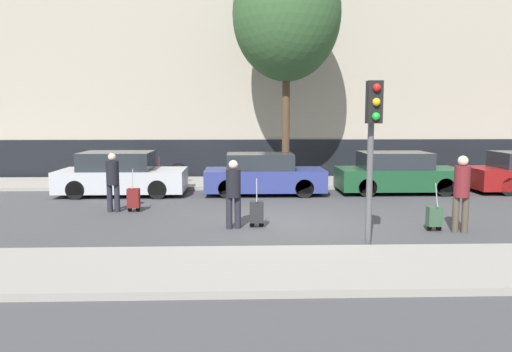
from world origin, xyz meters
The scene contains 16 objects.
ground_plane centered at (0.00, 0.00, 0.00)m, with size 80.00×80.00×0.00m, color #424244.
sidewalk_near centered at (0.00, -3.75, 0.06)m, with size 28.00×2.50×0.12m.
sidewalk_far centered at (0.00, 7.00, 0.06)m, with size 28.00×3.00×0.12m.
building_facade centered at (0.00, 10.52, 5.42)m, with size 28.00×2.71×10.87m.
parked_car_0 centered at (-4.95, 4.59, 0.66)m, with size 4.11×1.90×1.43m.
parked_car_1 centered at (-0.25, 4.56, 0.64)m, with size 3.95×1.71×1.37m.
parked_car_2 centered at (4.30, 4.71, 0.65)m, with size 4.10×1.78×1.39m.
pedestrian_left centered at (-4.49, 1.64, 0.91)m, with size 0.35×0.34×1.61m.
trolley_left centered at (-3.94, 1.62, 0.38)m, with size 0.34×0.29×1.18m.
pedestrian_center centered at (-1.19, -0.49, 0.90)m, with size 0.35×0.34×1.60m.
trolley_center centered at (-0.65, -0.38, 0.37)m, with size 0.34×0.29×1.16m.
pedestrian_right centered at (3.90, -1.04, 0.98)m, with size 0.34×0.34×1.73m.
trolley_right centered at (3.37, -0.90, 0.34)m, with size 0.34×0.29×1.11m.
traffic_light centered at (1.50, -2.37, 2.34)m, with size 0.28×0.47×3.27m.
parked_bicycle centered at (-3.88, 6.91, 0.49)m, with size 1.77×0.06×0.96m.
bare_tree_near_crossing centered at (0.66, 6.43, 6.18)m, with size 3.88×3.88×8.45m.
Camera 1 is at (-1.06, -11.87, 2.62)m, focal length 35.00 mm.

